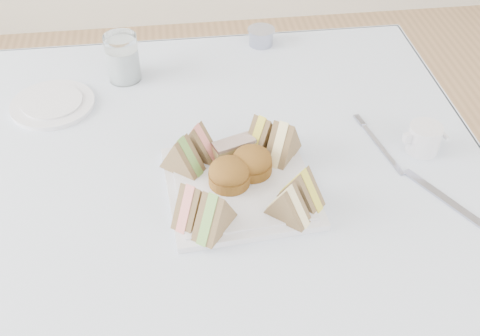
{
  "coord_description": "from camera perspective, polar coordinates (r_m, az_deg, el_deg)",
  "views": [
    {
      "loc": [
        -0.06,
        -0.79,
        1.47
      ],
      "look_at": [
        0.04,
        -0.03,
        0.8
      ],
      "focal_mm": 45.0,
      "sensor_mm": 36.0,
      "label": 1
    }
  ],
  "objects": [
    {
      "name": "table",
      "position": [
        1.35,
        -2.01,
        -12.96
      ],
      "size": [
        0.9,
        0.9,
        0.74
      ],
      "primitive_type": "cube",
      "color": "brown",
      "rests_on": "floor"
    },
    {
      "name": "scone_left",
      "position": [
        1.03,
        -1.02,
        -0.54
      ],
      "size": [
        0.08,
        0.08,
        0.05
      ],
      "primitive_type": "cylinder",
      "rotation": [
        0.0,
        0.0,
        0.15
      ],
      "color": "brown",
      "rests_on": "serving_plate"
    },
    {
      "name": "tablecloth",
      "position": [
        1.07,
        -2.47,
        -1.27
      ],
      "size": [
        1.02,
        1.02,
        0.01
      ],
      "primitive_type": "cube",
      "color": "silver",
      "rests_on": "table"
    },
    {
      "name": "side_plate",
      "position": [
        1.3,
        -17.34,
        5.79
      ],
      "size": [
        0.2,
        0.2,
        0.01
      ],
      "primitive_type": "cylinder",
      "rotation": [
        0.0,
        0.0,
        -0.2
      ],
      "color": "silver",
      "rests_on": "tablecloth"
    },
    {
      "name": "creamer_jug",
      "position": [
        1.17,
        17.05,
        2.69
      ],
      "size": [
        0.07,
        0.07,
        0.05
      ],
      "primitive_type": "cylinder",
      "rotation": [
        0.0,
        0.0,
        0.18
      ],
      "color": "silver",
      "rests_on": "tablecloth"
    },
    {
      "name": "serving_plate",
      "position": [
        1.05,
        -0.0,
        -1.8
      ],
      "size": [
        0.27,
        0.27,
        0.01
      ],
      "primitive_type": "cube",
      "rotation": [
        0.0,
        0.0,
        0.07
      ],
      "color": "silver",
      "rests_on": "tablecloth"
    },
    {
      "name": "pastry_slice",
      "position": [
        1.09,
        -0.57,
        1.83
      ],
      "size": [
        0.08,
        0.05,
        0.04
      ],
      "primitive_type": "cube",
      "rotation": [
        0.0,
        0.0,
        0.34
      ],
      "color": "tan",
      "rests_on": "serving_plate"
    },
    {
      "name": "fork",
      "position": [
        1.16,
        13.33,
        1.77
      ],
      "size": [
        0.04,
        0.15,
        0.0
      ],
      "primitive_type": "cube",
      "rotation": [
        0.0,
        0.0,
        0.19
      ],
      "color": "#9C9EB3",
      "rests_on": "tablecloth"
    },
    {
      "name": "knife",
      "position": [
        1.09,
        19.16,
        -3.01
      ],
      "size": [
        0.11,
        0.18,
        0.0
      ],
      "primitive_type": "cube",
      "rotation": [
        0.0,
        0.0,
        0.5
      ],
      "color": "#9C9EB3",
      "rests_on": "tablecloth"
    },
    {
      "name": "sandwich_fl_a",
      "position": [
        0.97,
        -4.61,
        -3.17
      ],
      "size": [
        0.08,
        0.09,
        0.07
      ],
      "primitive_type": null,
      "rotation": [
        0.0,
        0.0,
        0.95
      ],
      "color": "brown",
      "rests_on": "serving_plate"
    },
    {
      "name": "sandwich_br_b",
      "position": [
        1.1,
        2.11,
        3.4
      ],
      "size": [
        0.08,
        0.08,
        0.07
      ],
      "primitive_type": null,
      "rotation": [
        0.0,
        0.0,
        -2.35
      ],
      "color": "brown",
      "rests_on": "serving_plate"
    },
    {
      "name": "sandwich_fl_b",
      "position": [
        0.94,
        -2.45,
        -4.12
      ],
      "size": [
        0.08,
        0.09,
        0.07
      ],
      "primitive_type": null,
      "rotation": [
        0.0,
        0.0,
        0.92
      ],
      "color": "brown",
      "rests_on": "serving_plate"
    },
    {
      "name": "tea_strainer",
      "position": [
        1.45,
        2.01,
        12.26
      ],
      "size": [
        0.07,
        0.07,
        0.04
      ],
      "primitive_type": "cylinder",
      "rotation": [
        0.0,
        0.0,
        0.09
      ],
      "color": "#9C9EB3",
      "rests_on": "tablecloth"
    },
    {
      "name": "sandwich_bl_b",
      "position": [
        1.08,
        -4.1,
        2.6
      ],
      "size": [
        0.09,
        0.07,
        0.07
      ],
      "primitive_type": null,
      "rotation": [
        0.0,
        0.0,
        2.54
      ],
      "color": "brown",
      "rests_on": "serving_plate"
    },
    {
      "name": "sandwich_br_a",
      "position": [
        1.08,
        4.13,
        2.73
      ],
      "size": [
        0.08,
        0.09,
        0.08
      ],
      "primitive_type": null,
      "rotation": [
        0.0,
        0.0,
        -2.18
      ],
      "color": "brown",
      "rests_on": "serving_plate"
    },
    {
      "name": "sandwich_bl_a",
      "position": [
        1.05,
        -5.53,
        1.35
      ],
      "size": [
        0.09,
        0.08,
        0.07
      ],
      "primitive_type": null,
      "rotation": [
        0.0,
        0.0,
        2.45
      ],
      "color": "brown",
      "rests_on": "serving_plate"
    },
    {
      "name": "sandwich_fr_b",
      "position": [
        0.97,
        4.58,
        -3.24
      ],
      "size": [
        0.08,
        0.08,
        0.07
      ],
      "primitive_type": null,
      "rotation": [
        0.0,
        0.0,
        -0.73
      ],
      "color": "brown",
      "rests_on": "serving_plate"
    },
    {
      "name": "water_glass",
      "position": [
        1.33,
        -11.08,
        10.22
      ],
      "size": [
        0.08,
        0.08,
        0.1
      ],
      "primitive_type": "cylinder",
      "rotation": [
        0.0,
        0.0,
        -0.09
      ],
      "color": "white",
      "rests_on": "tablecloth"
    },
    {
      "name": "sandwich_fr_a",
      "position": [
        0.99,
        5.87,
        -1.69
      ],
      "size": [
        0.08,
        0.08,
        0.07
      ],
      "primitive_type": null,
      "rotation": [
        0.0,
        0.0,
        -0.75
      ],
      "color": "brown",
      "rests_on": "serving_plate"
    },
    {
      "name": "scone_right",
      "position": [
        1.05,
        1.13,
        0.57
      ],
      "size": [
        0.1,
        0.1,
        0.05
      ],
      "primitive_type": "cylinder",
      "rotation": [
        0.0,
        0.0,
        0.58
      ],
      "color": "brown",
      "rests_on": "serving_plate"
    }
  ]
}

